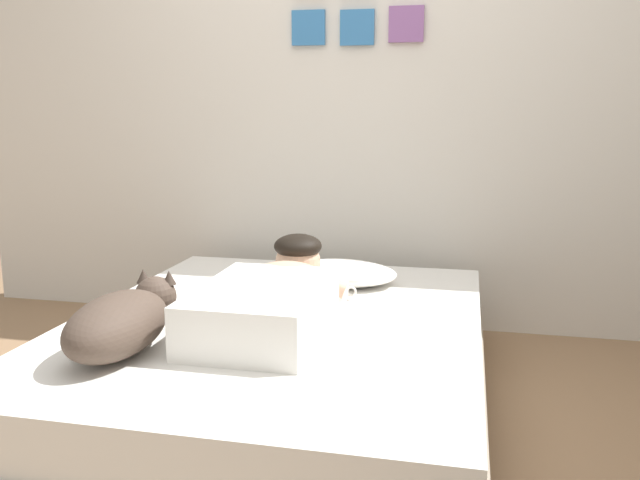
# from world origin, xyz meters

# --- Properties ---
(ground_plane) EXTENTS (12.80, 12.80, 0.00)m
(ground_plane) POSITION_xyz_m (0.00, 0.00, 0.00)
(ground_plane) COLOR #8C6B4C
(back_wall) EXTENTS (4.40, 0.12, 2.50)m
(back_wall) POSITION_xyz_m (-0.00, 1.38, 1.25)
(back_wall) COLOR silver
(back_wall) RESTS_ON ground
(bed) EXTENTS (1.56, 1.95, 0.36)m
(bed) POSITION_xyz_m (-0.11, 0.22, 0.18)
(bed) COLOR gray
(bed) RESTS_ON ground
(pillow) EXTENTS (0.52, 0.32, 0.11)m
(pillow) POSITION_xyz_m (0.02, 0.75, 0.41)
(pillow) COLOR white
(pillow) RESTS_ON bed
(person_lying) EXTENTS (0.43, 0.92, 0.27)m
(person_lying) POSITION_xyz_m (-0.11, 0.15, 0.47)
(person_lying) COLOR white
(person_lying) RESTS_ON bed
(dog) EXTENTS (0.26, 0.57, 0.21)m
(dog) POSITION_xyz_m (-0.50, -0.23, 0.46)
(dog) COLOR #4C3D33
(dog) RESTS_ON bed
(coffee_cup) EXTENTS (0.12, 0.09, 0.07)m
(coffee_cup) POSITION_xyz_m (0.07, 0.51, 0.40)
(coffee_cup) COLOR white
(coffee_cup) RESTS_ON bed
(cell_phone) EXTENTS (0.07, 0.14, 0.01)m
(cell_phone) POSITION_xyz_m (-0.14, 0.18, 0.36)
(cell_phone) COLOR black
(cell_phone) RESTS_ON bed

